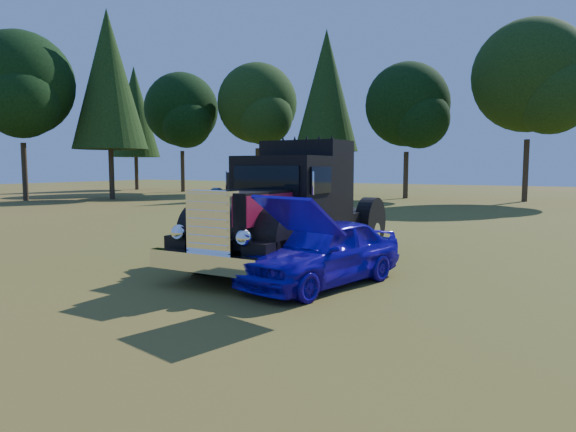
# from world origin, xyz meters

# --- Properties ---
(ground) EXTENTS (120.00, 120.00, 0.00)m
(ground) POSITION_xyz_m (0.00, 0.00, 0.00)
(ground) COLOR #49601C
(ground) RESTS_ON ground
(treeline) EXTENTS (72.10, 24.04, 13.84)m
(treeline) POSITION_xyz_m (-3.42, 27.17, 7.67)
(treeline) COLOR #2D2116
(treeline) RESTS_ON ground
(diamond_t_truck) EXTENTS (3.29, 7.16, 3.00)m
(diamond_t_truck) POSITION_xyz_m (1.11, 3.07, 1.28)
(diamond_t_truck) COLOR black
(diamond_t_truck) RESTS_ON ground
(hotrod_coupe) EXTENTS (2.39, 4.32, 1.89)m
(hotrod_coupe) POSITION_xyz_m (2.81, 1.34, 0.67)
(hotrod_coupe) COLOR #062394
(hotrod_coupe) RESTS_ON ground
(spectator_near) EXTENTS (0.60, 0.77, 1.85)m
(spectator_near) POSITION_xyz_m (-0.31, 2.14, 0.93)
(spectator_near) COLOR #1A2A3D
(spectator_near) RESTS_ON ground
(spectator_far) EXTENTS (1.14, 1.07, 1.86)m
(spectator_far) POSITION_xyz_m (-0.48, 3.43, 0.93)
(spectator_far) COLOR #1D2943
(spectator_far) RESTS_ON ground
(distant_teal_car) EXTENTS (3.60, 3.26, 1.19)m
(distant_teal_car) POSITION_xyz_m (-12.93, 25.10, 0.60)
(distant_teal_car) COLOR #083235
(distant_teal_car) RESTS_ON ground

